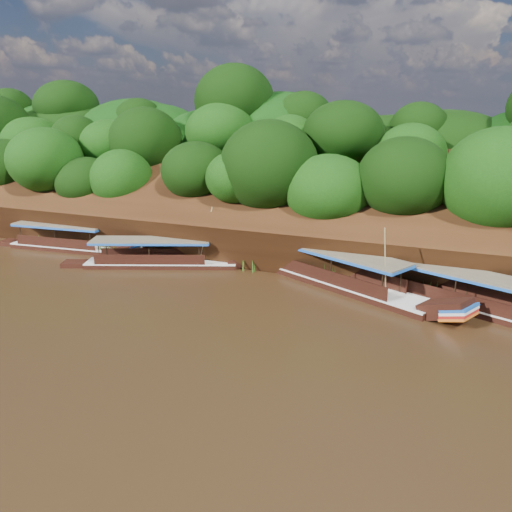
{
  "coord_description": "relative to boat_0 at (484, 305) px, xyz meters",
  "views": [
    {
      "loc": [
        9.54,
        -25.69,
        12.45
      ],
      "look_at": [
        -4.08,
        7.0,
        2.15
      ],
      "focal_mm": 35.0,
      "sensor_mm": 36.0,
      "label": 1
    }
  ],
  "objects": [
    {
      "name": "riverbank",
      "position": [
        -11.62,
        15.47,
        1.33
      ],
      "size": [
        120.0,
        30.06,
        19.4
      ],
      "color": "black",
      "rests_on": "ground"
    },
    {
      "name": "boat_0",
      "position": [
        0.0,
        0.0,
        0.0
      ],
      "size": [
        14.76,
        7.54,
        6.68
      ],
      "rotation": [
        0.0,
        0.0,
        -0.39
      ],
      "color": "black",
      "rests_on": "ground"
    },
    {
      "name": "boat_2",
      "position": [
        -23.92,
        0.99,
        -0.03
      ],
      "size": [
        14.42,
        7.23,
        5.44
      ],
      "rotation": [
        0.0,
        0.0,
        0.38
      ],
      "color": "black",
      "rests_on": "ground"
    },
    {
      "name": "ground",
      "position": [
        -11.6,
        -7.26,
        -0.55
      ],
      "size": [
        160.0,
        160.0,
        0.0
      ],
      "primitive_type": "plane",
      "color": "black",
      "rests_on": "ground"
    },
    {
      "name": "boat_1",
      "position": [
        -8.21,
        0.68,
        0.06
      ],
      "size": [
        15.06,
        8.71,
        5.94
      ],
      "rotation": [
        0.0,
        0.0,
        -0.45
      ],
      "color": "black",
      "rests_on": "ground"
    },
    {
      "name": "boat_3",
      "position": [
        -34.68,
        1.85,
        -0.0
      ],
      "size": [
        13.82,
        3.45,
        2.9
      ],
      "rotation": [
        0.0,
        0.0,
        0.1
      ],
      "color": "black",
      "rests_on": "ground"
    },
    {
      "name": "reeds",
      "position": [
        -14.65,
        2.37,
        0.37
      ],
      "size": [
        50.23,
        2.49,
        2.29
      ],
      "color": "#2D5615",
      "rests_on": "ground"
    }
  ]
}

